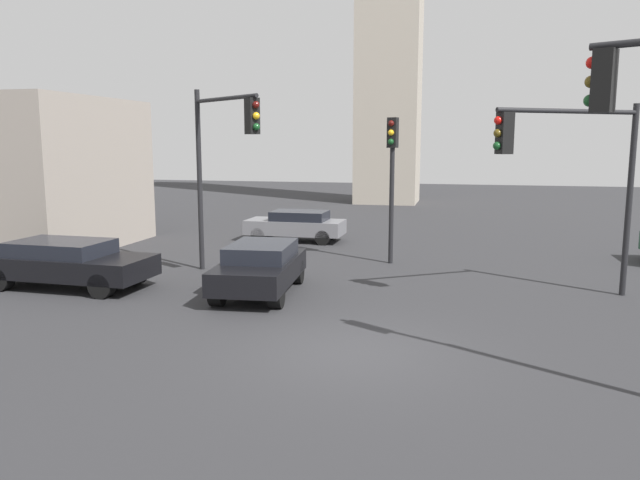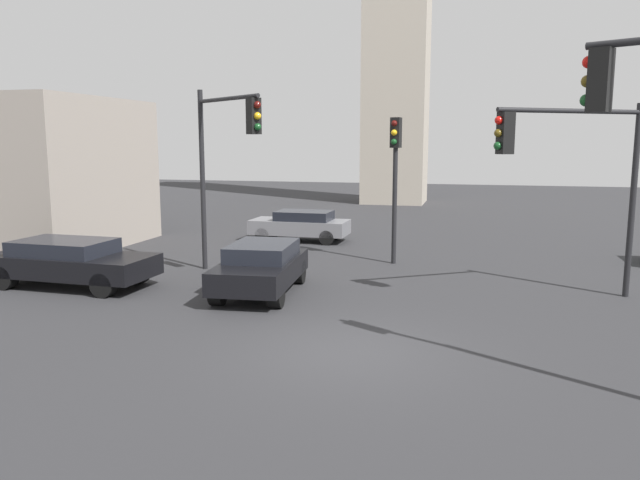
{
  "view_description": "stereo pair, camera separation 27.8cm",
  "coord_description": "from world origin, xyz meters",
  "px_view_note": "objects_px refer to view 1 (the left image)",
  "views": [
    {
      "loc": [
        2.03,
        -11.73,
        4.15
      ],
      "look_at": [
        -1.5,
        3.3,
        1.7
      ],
      "focal_mm": 34.82,
      "sensor_mm": 36.0,
      "label": 1
    },
    {
      "loc": [
        2.3,
        -11.66,
        4.15
      ],
      "look_at": [
        -1.5,
        3.3,
        1.7
      ],
      "focal_mm": 34.82,
      "sensor_mm": 36.0,
      "label": 2
    }
  ],
  "objects_px": {
    "traffic_light_0": "(392,162)",
    "traffic_light_3": "(223,145)",
    "car_0": "(67,262)",
    "traffic_light_1": "(571,159)",
    "car_3": "(260,267)",
    "car_2": "(296,225)"
  },
  "relations": [
    {
      "from": "car_0",
      "to": "car_3",
      "type": "bearing_deg",
      "value": 7.86
    },
    {
      "from": "traffic_light_1",
      "to": "traffic_light_0",
      "type": "bearing_deg",
      "value": -72.53
    },
    {
      "from": "traffic_light_0",
      "to": "traffic_light_3",
      "type": "relative_size",
      "value": 0.86
    },
    {
      "from": "traffic_light_0",
      "to": "traffic_light_3",
      "type": "height_order",
      "value": "traffic_light_3"
    },
    {
      "from": "traffic_light_3",
      "to": "car_2",
      "type": "distance_m",
      "value": 7.96
    },
    {
      "from": "traffic_light_1",
      "to": "car_3",
      "type": "relative_size",
      "value": 1.21
    },
    {
      "from": "traffic_light_0",
      "to": "car_3",
      "type": "relative_size",
      "value": 1.17
    },
    {
      "from": "traffic_light_3",
      "to": "car_3",
      "type": "relative_size",
      "value": 1.36
    },
    {
      "from": "traffic_light_0",
      "to": "traffic_light_1",
      "type": "distance_m",
      "value": 6.51
    },
    {
      "from": "traffic_light_1",
      "to": "car_0",
      "type": "xyz_separation_m",
      "value": [
        -13.6,
        -1.56,
        -2.98
      ]
    },
    {
      "from": "traffic_light_1",
      "to": "car_0",
      "type": "relative_size",
      "value": 1.06
    },
    {
      "from": "traffic_light_3",
      "to": "car_0",
      "type": "xyz_separation_m",
      "value": [
        -3.88,
        -2.39,
        -3.3
      ]
    },
    {
      "from": "car_0",
      "to": "car_2",
      "type": "relative_size",
      "value": 1.18
    },
    {
      "from": "car_2",
      "to": "car_3",
      "type": "distance_m",
      "value": 9.13
    },
    {
      "from": "traffic_light_1",
      "to": "traffic_light_3",
      "type": "bearing_deg",
      "value": -37.7
    },
    {
      "from": "traffic_light_0",
      "to": "traffic_light_3",
      "type": "xyz_separation_m",
      "value": [
        -4.72,
        -3.33,
        0.58
      ]
    },
    {
      "from": "car_3",
      "to": "traffic_light_3",
      "type": "bearing_deg",
      "value": -140.46
    },
    {
      "from": "car_2",
      "to": "traffic_light_3",
      "type": "bearing_deg",
      "value": 88.66
    },
    {
      "from": "traffic_light_1",
      "to": "car_3",
      "type": "height_order",
      "value": "traffic_light_1"
    },
    {
      "from": "traffic_light_3",
      "to": "traffic_light_0",
      "type": "bearing_deg",
      "value": 72.58
    },
    {
      "from": "traffic_light_1",
      "to": "car_2",
      "type": "height_order",
      "value": "traffic_light_1"
    },
    {
      "from": "traffic_light_3",
      "to": "car_2",
      "type": "bearing_deg",
      "value": 125.12
    }
  ]
}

